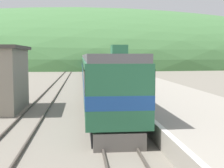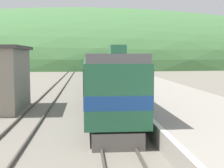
% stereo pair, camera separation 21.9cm
% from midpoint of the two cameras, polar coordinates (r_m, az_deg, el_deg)
% --- Properties ---
extents(track_main, '(1.52, 180.00, 0.16)m').
position_cam_midpoint_polar(track_main, '(63.60, -4.28, 1.72)').
color(track_main, '#4C443D').
rests_on(track_main, ground).
extents(track_siding, '(1.52, 180.00, 0.16)m').
position_cam_midpoint_polar(track_siding, '(63.67, -8.55, 1.68)').
color(track_siding, '#4C443D').
rests_on(track_siding, ground).
extents(platform, '(7.15, 140.00, 0.91)m').
position_cam_midpoint_polar(platform, '(44.12, 3.20, 0.65)').
color(platform, '#9E9689').
rests_on(platform, ground).
extents(distant_hills, '(222.58, 100.16, 43.64)m').
position_cam_midpoint_polar(distant_hills, '(126.47, -4.94, 3.42)').
color(distant_hills, '#477A42').
rests_on(distant_hills, ground).
extents(express_train_lead_car, '(2.89, 19.19, 4.40)m').
position_cam_midpoint_polar(express_train_lead_car, '(21.89, -1.78, 0.63)').
color(express_train_lead_car, black).
rests_on(express_train_lead_car, ground).
extents(carriage_second, '(2.88, 22.26, 4.04)m').
position_cam_midpoint_polar(carriage_second, '(43.67, -3.69, 2.90)').
color(carriage_second, black).
rests_on(carriage_second, ground).
extents(carriage_third, '(2.88, 22.26, 4.04)m').
position_cam_midpoint_polar(carriage_third, '(66.78, -4.36, 3.71)').
color(carriage_third, black).
rests_on(carriage_third, ground).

